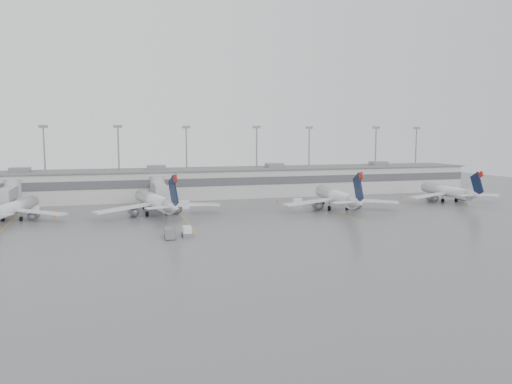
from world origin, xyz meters
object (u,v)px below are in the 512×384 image
object	(u,v)px
jet_far_left	(12,208)
jet_far_right	(449,191)
jet_mid_left	(156,201)
jet_mid_right	(338,197)
baggage_tug	(187,233)

from	to	relation	value
jet_far_left	jet_far_right	world-z (taller)	jet_far_right
jet_far_left	jet_mid_left	distance (m)	29.48
jet_mid_right	jet_far_right	distance (m)	35.18
jet_far_right	jet_mid_left	bearing A→B (deg)	-174.74
jet_mid_left	baggage_tug	xyz separation A→B (m)	(3.23, -24.93, -2.52)
jet_mid_right	jet_mid_left	bearing A→B (deg)	-179.13
jet_mid_left	jet_mid_right	size ratio (longest dim) A/B	0.99
jet_far_left	jet_mid_right	size ratio (longest dim) A/B	0.83
baggage_tug	jet_far_right	bearing A→B (deg)	21.35
jet_far_right	baggage_tug	distance (m)	78.34
jet_mid_right	jet_far_right	bearing A→B (deg)	14.21
jet_far_left	jet_far_right	xyz separation A→B (m)	(106.64, -0.65, 0.18)
baggage_tug	jet_far_left	bearing A→B (deg)	143.31
jet_far_right	baggage_tug	xyz separation A→B (m)	(-73.97, -25.69, -2.20)
jet_mid_left	jet_mid_right	xyz separation A→B (m)	(42.35, -4.05, -0.00)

